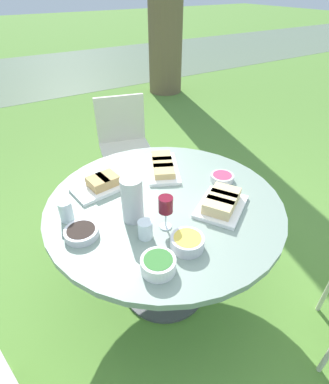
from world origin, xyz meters
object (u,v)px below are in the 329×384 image
dining_table (165,217)px  wine_glass (166,206)px  chair_near_left (124,140)px  water_pitcher (132,200)px

dining_table → wine_glass: size_ratio=7.24×
chair_near_left → wine_glass: wine_glass is taller
chair_near_left → water_pitcher: water_pitcher is taller
dining_table → wine_glass: (-0.10, -0.18, 0.24)m
water_pitcher → wine_glass: (0.10, -0.14, 0.01)m
dining_table → chair_near_left: bearing=75.6°
dining_table → wine_glass: wine_glass is taller
chair_near_left → wine_glass: bearing=-106.7°
chair_near_left → water_pitcher: size_ratio=3.78×
dining_table → chair_near_left: (0.31, 1.21, -0.09)m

